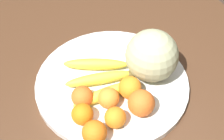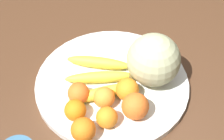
{
  "view_description": "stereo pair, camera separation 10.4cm",
  "coord_description": "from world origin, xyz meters",
  "px_view_note": "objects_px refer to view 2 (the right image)",
  "views": [
    {
      "loc": [
        -0.61,
        0.29,
        1.6
      ],
      "look_at": [
        0.01,
        -0.03,
        0.84
      ],
      "focal_mm": 60.0,
      "sensor_mm": 36.0,
      "label": 1
    },
    {
      "loc": [
        -0.66,
        0.2,
        1.6
      ],
      "look_at": [
        0.01,
        -0.03,
        0.84
      ],
      "focal_mm": 60.0,
      "sensor_mm": 36.0,
      "label": 2
    }
  ],
  "objects_px": {
    "orange_mid_center": "(107,117)",
    "banana_bunch": "(100,77)",
    "orange_back_right": "(127,89)",
    "orange_front_left": "(135,106)",
    "orange_back_left": "(79,93)",
    "fruit_bowl": "(112,84)",
    "melon": "(154,60)",
    "produce_tag": "(111,115)",
    "orange_top_small": "(104,97)",
    "kitchen_table": "(103,113)",
    "orange_front_right": "(83,130)",
    "orange_side_extra": "(75,110)"
  },
  "relations": [
    {
      "from": "melon",
      "to": "orange_front_left",
      "type": "xyz_separation_m",
      "value": [
        -0.11,
        0.09,
        -0.04
      ]
    },
    {
      "from": "orange_mid_center",
      "to": "orange_back_left",
      "type": "bearing_deg",
      "value": 25.28
    },
    {
      "from": "fruit_bowl",
      "to": "melon",
      "type": "bearing_deg",
      "value": -101.72
    },
    {
      "from": "orange_back_right",
      "to": "orange_side_extra",
      "type": "relative_size",
      "value": 1.1
    },
    {
      "from": "fruit_bowl",
      "to": "orange_back_right",
      "type": "relative_size",
      "value": 6.91
    },
    {
      "from": "orange_front_left",
      "to": "orange_mid_center",
      "type": "bearing_deg",
      "value": 93.33
    },
    {
      "from": "melon",
      "to": "produce_tag",
      "type": "xyz_separation_m",
      "value": [
        -0.09,
        0.15,
        -0.07
      ]
    },
    {
      "from": "banana_bunch",
      "to": "orange_mid_center",
      "type": "xyz_separation_m",
      "value": [
        -0.15,
        0.03,
        0.01
      ]
    },
    {
      "from": "orange_front_left",
      "to": "fruit_bowl",
      "type": "bearing_deg",
      "value": 8.6
    },
    {
      "from": "fruit_bowl",
      "to": "orange_front_left",
      "type": "distance_m",
      "value": 0.14
    },
    {
      "from": "banana_bunch",
      "to": "orange_back_right",
      "type": "distance_m",
      "value": 0.1
    },
    {
      "from": "produce_tag",
      "to": "kitchen_table",
      "type": "bearing_deg",
      "value": -21.79
    },
    {
      "from": "fruit_bowl",
      "to": "banana_bunch",
      "type": "distance_m",
      "value": 0.04
    },
    {
      "from": "kitchen_table",
      "to": "produce_tag",
      "type": "relative_size",
      "value": 12.23
    },
    {
      "from": "kitchen_table",
      "to": "orange_back_left",
      "type": "relative_size",
      "value": 20.44
    },
    {
      "from": "kitchen_table",
      "to": "banana_bunch",
      "type": "xyz_separation_m",
      "value": [
        0.03,
        -0.0,
        0.14
      ]
    },
    {
      "from": "orange_top_small",
      "to": "orange_side_extra",
      "type": "xyz_separation_m",
      "value": [
        -0.02,
        0.08,
        -0.0
      ]
    },
    {
      "from": "orange_front_left",
      "to": "orange_side_extra",
      "type": "bearing_deg",
      "value": 73.87
    },
    {
      "from": "kitchen_table",
      "to": "orange_side_extra",
      "type": "relative_size",
      "value": 20.95
    },
    {
      "from": "orange_front_right",
      "to": "produce_tag",
      "type": "relative_size",
      "value": 0.64
    },
    {
      "from": "orange_front_left",
      "to": "orange_back_left",
      "type": "bearing_deg",
      "value": 52.99
    },
    {
      "from": "orange_front_left",
      "to": "orange_back_left",
      "type": "relative_size",
      "value": 1.22
    },
    {
      "from": "orange_mid_center",
      "to": "orange_back_left",
      "type": "relative_size",
      "value": 0.96
    },
    {
      "from": "banana_bunch",
      "to": "orange_front_right",
      "type": "distance_m",
      "value": 0.19
    },
    {
      "from": "orange_side_extra",
      "to": "orange_front_right",
      "type": "bearing_deg",
      "value": -177.59
    },
    {
      "from": "orange_mid_center",
      "to": "banana_bunch",
      "type": "bearing_deg",
      "value": -11.26
    },
    {
      "from": "banana_bunch",
      "to": "melon",
      "type": "bearing_deg",
      "value": -179.99
    },
    {
      "from": "kitchen_table",
      "to": "melon",
      "type": "xyz_separation_m",
      "value": [
        -0.01,
        -0.15,
        0.19
      ]
    },
    {
      "from": "fruit_bowl",
      "to": "melon",
      "type": "distance_m",
      "value": 0.14
    },
    {
      "from": "melon",
      "to": "orange_top_small",
      "type": "bearing_deg",
      "value": 106.06
    },
    {
      "from": "melon",
      "to": "orange_top_small",
      "type": "distance_m",
      "value": 0.17
    },
    {
      "from": "produce_tag",
      "to": "orange_front_left",
      "type": "bearing_deg",
      "value": -123.67
    },
    {
      "from": "orange_front_left",
      "to": "orange_mid_center",
      "type": "relative_size",
      "value": 1.27
    },
    {
      "from": "orange_mid_center",
      "to": "orange_back_left",
      "type": "distance_m",
      "value": 0.11
    },
    {
      "from": "banana_bunch",
      "to": "orange_side_extra",
      "type": "distance_m",
      "value": 0.14
    },
    {
      "from": "orange_back_left",
      "to": "fruit_bowl",
      "type": "bearing_deg",
      "value": -72.63
    },
    {
      "from": "orange_top_small",
      "to": "orange_side_extra",
      "type": "bearing_deg",
      "value": 100.89
    },
    {
      "from": "orange_back_left",
      "to": "orange_side_extra",
      "type": "relative_size",
      "value": 1.03
    },
    {
      "from": "orange_front_right",
      "to": "banana_bunch",
      "type": "bearing_deg",
      "value": -30.39
    },
    {
      "from": "kitchen_table",
      "to": "banana_bunch",
      "type": "relative_size",
      "value": 5.7
    },
    {
      "from": "orange_mid_center",
      "to": "orange_back_right",
      "type": "relative_size",
      "value": 0.89
    },
    {
      "from": "orange_front_right",
      "to": "orange_back_left",
      "type": "distance_m",
      "value": 0.12
    },
    {
      "from": "fruit_bowl",
      "to": "orange_mid_center",
      "type": "xyz_separation_m",
      "value": [
        -0.13,
        0.06,
        0.04
      ]
    },
    {
      "from": "orange_front_right",
      "to": "orange_side_extra",
      "type": "xyz_separation_m",
      "value": [
        0.07,
        0.0,
        -0.0
      ]
    },
    {
      "from": "orange_front_right",
      "to": "kitchen_table",
      "type": "bearing_deg",
      "value": -34.03
    },
    {
      "from": "melon",
      "to": "orange_front_left",
      "type": "relative_size",
      "value": 2.07
    },
    {
      "from": "kitchen_table",
      "to": "orange_back_right",
      "type": "distance_m",
      "value": 0.17
    },
    {
      "from": "kitchen_table",
      "to": "orange_mid_center",
      "type": "xyz_separation_m",
      "value": [
        -0.12,
        0.03,
        0.15
      ]
    },
    {
      "from": "banana_bunch",
      "to": "orange_back_left",
      "type": "bearing_deg",
      "value": 46.07
    },
    {
      "from": "orange_front_left",
      "to": "orange_top_small",
      "type": "bearing_deg",
      "value": 47.85
    }
  ]
}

